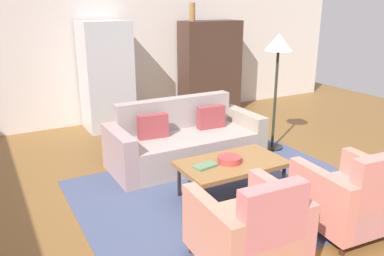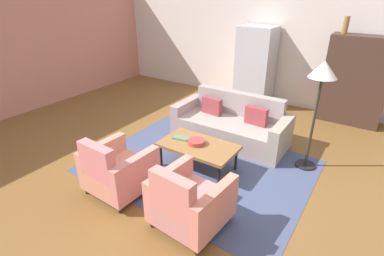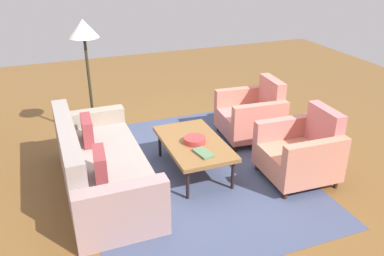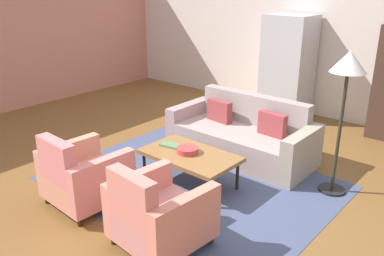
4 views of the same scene
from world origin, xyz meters
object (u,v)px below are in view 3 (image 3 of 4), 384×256
at_px(book_stack, 203,153).
at_px(floor_lamp, 85,40).
at_px(armchair_left, 302,153).
at_px(fruit_bowl, 195,140).
at_px(coffee_table, 194,144).
at_px(armchair_right, 254,116).
at_px(couch, 97,169).

height_order(book_stack, floor_lamp, floor_lamp).
xyz_separation_m(armchair_left, fruit_bowl, (0.57, 1.17, 0.11)).
xyz_separation_m(coffee_table, book_stack, (-0.34, 0.01, 0.05)).
bearing_deg(book_stack, coffee_table, -2.37).
distance_m(coffee_table, armchair_right, 1.31).
height_order(armchair_right, book_stack, armchair_right).
bearing_deg(coffee_table, armchair_right, -62.97).
height_order(armchair_left, book_stack, armchair_left).
bearing_deg(book_stack, fruit_bowl, -2.65).
bearing_deg(armchair_left, fruit_bowl, 66.32).
bearing_deg(book_stack, armchair_right, -51.63).
bearing_deg(couch, floor_lamp, 172.58).
xyz_separation_m(coffee_table, armchair_left, (-0.60, -1.17, -0.04)).
bearing_deg(floor_lamp, coffee_table, -144.99).
distance_m(coffee_table, fruit_bowl, 0.08).
bearing_deg(floor_lamp, book_stack, -150.81).
relative_size(armchair_right, fruit_bowl, 3.29).
height_order(coffee_table, floor_lamp, floor_lamp).
relative_size(couch, book_stack, 7.34).
bearing_deg(fruit_bowl, book_stack, 177.35).
xyz_separation_m(fruit_bowl, floor_lamp, (1.47, 1.01, 0.99)).
relative_size(coffee_table, armchair_right, 1.36).
height_order(armchair_right, fruit_bowl, armchair_right).
relative_size(armchair_right, floor_lamp, 0.51).
bearing_deg(coffee_table, armchair_left, -117.32).
bearing_deg(floor_lamp, armchair_right, -111.17).
distance_m(couch, book_stack, 1.23).
height_order(armchair_left, floor_lamp, floor_lamp).
xyz_separation_m(armchair_left, book_stack, (0.26, 1.18, 0.09)).
bearing_deg(couch, coffee_table, 89.74).
distance_m(armchair_left, armchair_right, 1.20).
bearing_deg(armchair_left, couch, 77.89).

